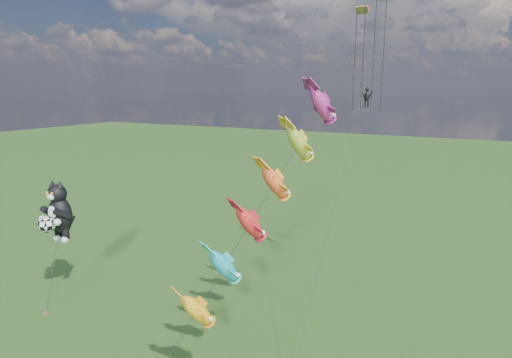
% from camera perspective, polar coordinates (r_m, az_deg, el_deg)
% --- Properties ---
extents(ground, '(300.00, 300.00, 0.00)m').
position_cam_1_polar(ground, '(37.60, -24.00, -17.51)').
color(ground, '#153A0E').
extents(cat_kite_rig, '(2.56, 4.16, 10.46)m').
position_cam_1_polar(cat_kite_rig, '(39.34, -24.96, -3.99)').
color(cat_kite_rig, brown).
rests_on(cat_kite_rig, ground).
extents(fish_windsock_rig, '(7.84, 14.02, 20.01)m').
position_cam_1_polar(fish_windsock_rig, '(25.17, 0.85, -3.29)').
color(fish_windsock_rig, brown).
rests_on(fish_windsock_rig, ground).
extents(parafoil_rig, '(2.01, 17.59, 25.48)m').
position_cam_1_polar(parafoil_rig, '(36.10, 14.66, 13.42)').
color(parafoil_rig, brown).
rests_on(parafoil_rig, ground).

